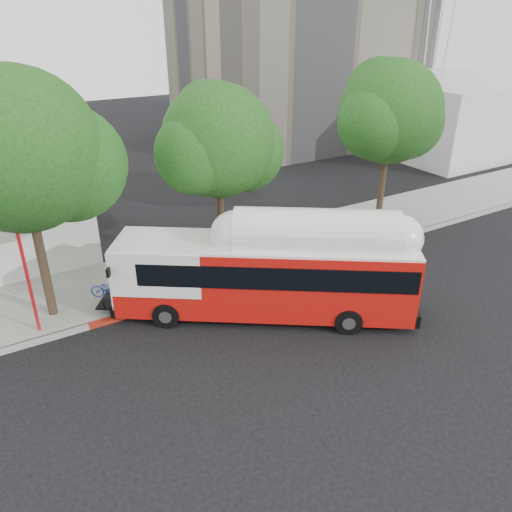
{
  "coord_description": "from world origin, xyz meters",
  "views": [
    {
      "loc": [
        -10.73,
        -13.53,
        11.21
      ],
      "look_at": [
        -0.86,
        3.0,
        1.74
      ],
      "focal_mm": 35.0,
      "sensor_mm": 36.0,
      "label": 1
    }
  ],
  "objects": [
    {
      "name": "horizon_block",
      "position": [
        30.0,
        16.0,
        3.0
      ],
      "size": [
        20.0,
        12.0,
        6.0
      ],
      "primitive_type": "cube",
      "color": "silver",
      "rests_on": "ground"
    },
    {
      "name": "transit_bus",
      "position": [
        -1.44,
        1.2,
        1.73
      ],
      "size": [
        11.56,
        8.87,
        3.71
      ],
      "rotation": [
        0.0,
        0.0,
        -0.6
      ],
      "color": "red",
      "rests_on": "ground"
    },
    {
      "name": "street_tree_mid",
      "position": [
        -0.59,
        6.06,
        5.91
      ],
      "size": [
        5.75,
        5.0,
        8.62
      ],
      "color": "#2D2116",
      "rests_on": "ground"
    },
    {
      "name": "sidewalk",
      "position": [
        0.0,
        6.5,
        0.07
      ],
      "size": [
        60.0,
        5.0,
        0.15
      ],
      "primitive_type": "cube",
      "color": "gray",
      "rests_on": "ground"
    },
    {
      "name": "ground",
      "position": [
        0.0,
        0.0,
        0.0
      ],
      "size": [
        120.0,
        120.0,
        0.0
      ],
      "primitive_type": "plane",
      "color": "black",
      "rests_on": "ground"
    },
    {
      "name": "curb_strip",
      "position": [
        0.0,
        3.9,
        0.07
      ],
      "size": [
        60.0,
        0.3,
        0.15
      ],
      "primitive_type": "cube",
      "color": "gray",
      "rests_on": "ground"
    },
    {
      "name": "street_tree_right",
      "position": [
        9.44,
        5.86,
        6.26
      ],
      "size": [
        6.21,
        5.4,
        9.18
      ],
      "color": "#2D2116",
      "rests_on": "ground"
    },
    {
      "name": "signal_pole",
      "position": [
        -9.7,
        4.53,
        2.33
      ],
      "size": [
        0.13,
        0.43,
        4.55
      ],
      "color": "red",
      "rests_on": "ground"
    },
    {
      "name": "street_tree_left",
      "position": [
        -8.53,
        5.56,
        6.6
      ],
      "size": [
        6.67,
        5.8,
        9.74
      ],
      "color": "#2D2116",
      "rests_on": "ground"
    },
    {
      "name": "red_curb_segment",
      "position": [
        -3.0,
        3.9,
        0.08
      ],
      "size": [
        10.0,
        0.32,
        0.16
      ],
      "primitive_type": "cube",
      "color": "#A01F11",
      "rests_on": "ground"
    }
  ]
}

